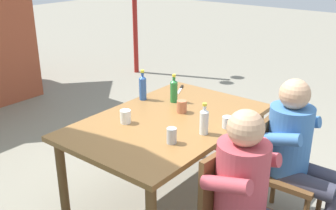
{
  "coord_description": "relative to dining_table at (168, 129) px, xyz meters",
  "views": [
    {
      "loc": [
        -2.24,
        -1.77,
        2.02
      ],
      "look_at": [
        0.0,
        0.0,
        0.89
      ],
      "focal_mm": 42.33,
      "sensor_mm": 36.0,
      "label": 1
    }
  ],
  "objects": [
    {
      "name": "cup_terracotta",
      "position": [
        0.18,
        0.0,
        0.14
      ],
      "size": [
        0.08,
        0.08,
        0.1
      ],
      "primitive_type": "cylinder",
      "color": "#BC6B47",
      "rests_on": "dining_table"
    },
    {
      "name": "cup_white",
      "position": [
        -0.26,
        0.21,
        0.14
      ],
      "size": [
        0.08,
        0.08,
        0.1
      ],
      "primitive_type": "cylinder",
      "color": "white",
      "rests_on": "dining_table"
    },
    {
      "name": "cup_glass",
      "position": [
        0.15,
        -0.44,
        0.13
      ],
      "size": [
        0.07,
        0.07,
        0.09
      ],
      "primitive_type": "cylinder",
      "color": "silver",
      "rests_on": "dining_table"
    },
    {
      "name": "backpack_by_far_side",
      "position": [
        1.2,
        0.1,
        -0.49
      ],
      "size": [
        0.31,
        0.25,
        0.39
      ],
      "color": "maroon",
      "rests_on": "ground_plane"
    },
    {
      "name": "cup_steel",
      "position": [
        -0.31,
        -0.27,
        0.14
      ],
      "size": [
        0.07,
        0.07,
        0.11
      ],
      "primitive_type": "cylinder",
      "color": "#B2B7BC",
      "rests_on": "dining_table"
    },
    {
      "name": "chair_near_right",
      "position": [
        0.36,
        -0.82,
        -0.19
      ],
      "size": [
        0.46,
        0.46,
        0.87
      ],
      "color": "brown",
      "rests_on": "ground_plane"
    },
    {
      "name": "bottle_clear",
      "position": [
        -0.05,
        -0.37,
        0.19
      ],
      "size": [
        0.06,
        0.06,
        0.24
      ],
      "color": "white",
      "rests_on": "dining_table"
    },
    {
      "name": "ground_plane",
      "position": [
        0.0,
        0.0,
        -0.68
      ],
      "size": [
        24.0,
        24.0,
        0.0
      ],
      "primitive_type": "plane",
      "color": "gray"
    },
    {
      "name": "person_in_plaid_shirt",
      "position": [
        0.36,
        -0.93,
        -0.03
      ],
      "size": [
        0.47,
        0.62,
        1.18
      ],
      "color": "#3D70B2",
      "rests_on": "ground_plane"
    },
    {
      "name": "chair_near_left",
      "position": [
        -0.35,
        -0.82,
        -0.19
      ],
      "size": [
        0.48,
        0.48,
        0.87
      ],
      "color": "brown",
      "rests_on": "ground_plane"
    },
    {
      "name": "bottle_blue",
      "position": [
        0.21,
        0.45,
        0.21
      ],
      "size": [
        0.06,
        0.06,
        0.27
      ],
      "color": "#2D56A3",
      "rests_on": "dining_table"
    },
    {
      "name": "dining_table",
      "position": [
        0.0,
        0.0,
        0.0
      ],
      "size": [
        1.61,
        1.04,
        0.77
      ],
      "color": "olive",
      "rests_on": "ground_plane"
    },
    {
      "name": "bottle_green",
      "position": [
        0.33,
        0.2,
        0.2
      ],
      "size": [
        0.06,
        0.06,
        0.25
      ],
      "color": "#287A38",
      "rests_on": "dining_table"
    },
    {
      "name": "backpack_by_near_side",
      "position": [
        1.2,
        0.35,
        -0.48
      ],
      "size": [
        0.32,
        0.23,
        0.42
      ],
      "color": "#47663D",
      "rests_on": "ground_plane"
    },
    {
      "name": "table_knife",
      "position": [
        0.63,
        0.35,
        0.09
      ],
      "size": [
        0.23,
        0.12,
        0.01
      ],
      "color": "silver",
      "rests_on": "dining_table"
    },
    {
      "name": "person_in_white_shirt",
      "position": [
        -0.36,
        -0.93,
        -0.03
      ],
      "size": [
        0.47,
        0.62,
        1.18
      ],
      "color": "#B7424C",
      "rests_on": "ground_plane"
    }
  ]
}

